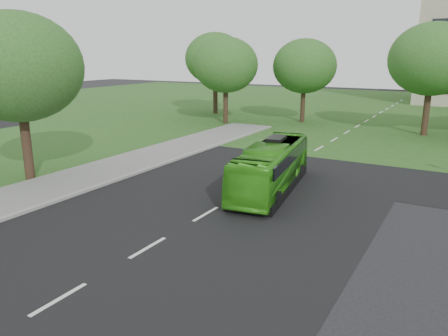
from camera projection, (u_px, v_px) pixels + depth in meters
name	position (u px, v px, depth m)	size (l,w,h in m)	color
ground	(180.00, 230.00, 17.67)	(160.00, 160.00, 0.00)	black
street_surfaces	(332.00, 137.00, 36.94)	(120.00, 120.00, 0.15)	black
tree_park_a	(226.00, 65.00, 43.23)	(6.44, 6.44, 8.56)	black
tree_park_b	(304.00, 66.00, 44.09)	(6.41, 6.41, 8.41)	black
tree_park_c	(432.00, 59.00, 36.42)	(7.15, 7.15, 9.50)	black
tree_park_f	(215.00, 59.00, 50.48)	(6.98, 6.98, 9.32)	black
tree_side_near	(18.00, 67.00, 23.24)	(6.87, 6.87, 9.13)	black
bus	(271.00, 167.00, 22.58)	(2.08, 8.87, 2.47)	green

